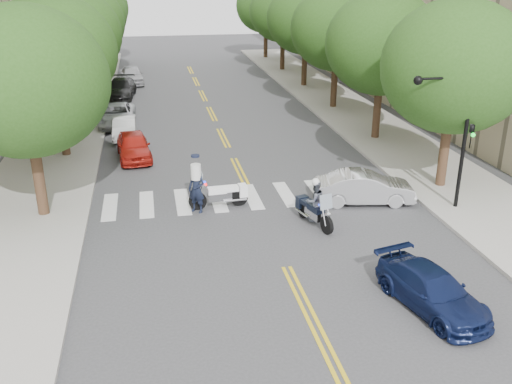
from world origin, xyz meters
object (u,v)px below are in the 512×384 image
object	(u,v)px
motorcycle_police	(314,204)
officer_standing	(197,189)
convertible	(365,188)
motorcycle_parked	(224,194)
sedan_blue	(432,290)

from	to	relation	value
motorcycle_police	officer_standing	distance (m)	4.91
convertible	officer_standing	bearing A→B (deg)	96.37
motorcycle_police	officer_standing	bearing A→B (deg)	-41.23
motorcycle_parked	sedan_blue	bearing A→B (deg)	-154.17
convertible	motorcycle_police	bearing A→B (deg)	131.31
convertible	sedan_blue	size ratio (longest dim) A/B	1.03
motorcycle_police	convertible	size ratio (longest dim) A/B	0.56
officer_standing	convertible	size ratio (longest dim) A/B	0.48
motorcycle_parked	sedan_blue	xyz separation A→B (m)	(5.08, -8.84, 0.02)
motorcycle_police	convertible	xyz separation A→B (m)	(2.79, 1.74, -0.18)
sedan_blue	officer_standing	bearing A→B (deg)	112.72
motorcycle_police	sedan_blue	bearing A→B (deg)	90.07
officer_standing	sedan_blue	size ratio (longest dim) A/B	0.49
motorcycle_parked	officer_standing	distance (m)	1.28
motorcycle_police	convertible	bearing A→B (deg)	-163.78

